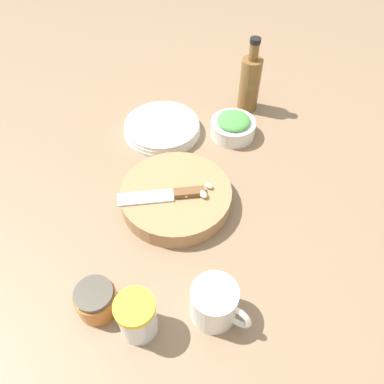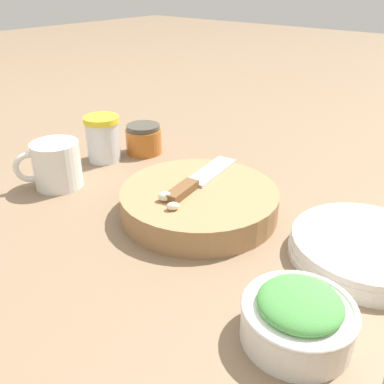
{
  "view_description": "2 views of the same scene",
  "coord_description": "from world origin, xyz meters",
  "px_view_note": "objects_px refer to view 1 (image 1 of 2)",
  "views": [
    {
      "loc": [
        0.58,
        -0.0,
        0.66
      ],
      "look_at": [
        0.04,
        -0.02,
        0.04
      ],
      "focal_mm": 35.0,
      "sensor_mm": 36.0,
      "label": 1
    },
    {
      "loc": [
        -0.33,
        0.41,
        0.35
      ],
      "look_at": [
        0.02,
        -0.01,
        0.07
      ],
      "focal_mm": 40.0,
      "sensor_mm": 36.0,
      "label": 2
    }
  ],
  "objects_px": {
    "plate_stack": "(163,128)",
    "oil_bottle": "(250,82)",
    "cutting_board": "(176,197)",
    "garlic_cloves": "(201,192)",
    "herb_bowl": "(234,126)",
    "spice_jar": "(138,317)",
    "coffee_mug": "(216,304)",
    "honey_jar": "(97,300)",
    "chef_knife": "(167,195)"
  },
  "relations": [
    {
      "from": "coffee_mug",
      "to": "honey_jar",
      "type": "distance_m",
      "value": 0.21
    },
    {
      "from": "plate_stack",
      "to": "cutting_board",
      "type": "bearing_deg",
      "value": 11.79
    },
    {
      "from": "coffee_mug",
      "to": "plate_stack",
      "type": "relative_size",
      "value": 0.52
    },
    {
      "from": "plate_stack",
      "to": "herb_bowl",
      "type": "bearing_deg",
      "value": 88.41
    },
    {
      "from": "herb_bowl",
      "to": "plate_stack",
      "type": "relative_size",
      "value": 0.58
    },
    {
      "from": "garlic_cloves",
      "to": "coffee_mug",
      "type": "relative_size",
      "value": 0.67
    },
    {
      "from": "cutting_board",
      "to": "garlic_cloves",
      "type": "xyz_separation_m",
      "value": [
        0.01,
        0.06,
        0.03
      ]
    },
    {
      "from": "plate_stack",
      "to": "honey_jar",
      "type": "xyz_separation_m",
      "value": [
        0.5,
        -0.08,
        0.02
      ]
    },
    {
      "from": "cutting_board",
      "to": "honey_jar",
      "type": "relative_size",
      "value": 3.3
    },
    {
      "from": "coffee_mug",
      "to": "honey_jar",
      "type": "height_order",
      "value": "coffee_mug"
    },
    {
      "from": "plate_stack",
      "to": "honey_jar",
      "type": "height_order",
      "value": "honey_jar"
    },
    {
      "from": "oil_bottle",
      "to": "spice_jar",
      "type": "bearing_deg",
      "value": -19.71
    },
    {
      "from": "coffee_mug",
      "to": "oil_bottle",
      "type": "bearing_deg",
      "value": 170.76
    },
    {
      "from": "chef_knife",
      "to": "garlic_cloves",
      "type": "xyz_separation_m",
      "value": [
        -0.01,
        0.07,
        0.0
      ]
    },
    {
      "from": "cutting_board",
      "to": "plate_stack",
      "type": "relative_size",
      "value": 1.21
    },
    {
      "from": "spice_jar",
      "to": "coffee_mug",
      "type": "xyz_separation_m",
      "value": [
        -0.03,
        0.13,
        -0.0
      ]
    },
    {
      "from": "cutting_board",
      "to": "coffee_mug",
      "type": "xyz_separation_m",
      "value": [
        0.26,
        0.08,
        0.02
      ]
    },
    {
      "from": "chef_knife",
      "to": "plate_stack",
      "type": "height_order",
      "value": "chef_knife"
    },
    {
      "from": "chef_knife",
      "to": "honey_jar",
      "type": "height_order",
      "value": "honey_jar"
    },
    {
      "from": "garlic_cloves",
      "to": "herb_bowl",
      "type": "distance_m",
      "value": 0.26
    },
    {
      "from": "cutting_board",
      "to": "spice_jar",
      "type": "bearing_deg",
      "value": -9.71
    },
    {
      "from": "coffee_mug",
      "to": "spice_jar",
      "type": "bearing_deg",
      "value": -77.59
    },
    {
      "from": "cutting_board",
      "to": "oil_bottle",
      "type": "distance_m",
      "value": 0.41
    },
    {
      "from": "cutting_board",
      "to": "plate_stack",
      "type": "bearing_deg",
      "value": -168.21
    },
    {
      "from": "chef_knife",
      "to": "coffee_mug",
      "type": "relative_size",
      "value": 1.79
    },
    {
      "from": "herb_bowl",
      "to": "spice_jar",
      "type": "relative_size",
      "value": 1.32
    },
    {
      "from": "herb_bowl",
      "to": "honey_jar",
      "type": "height_order",
      "value": "honey_jar"
    },
    {
      "from": "spice_jar",
      "to": "honey_jar",
      "type": "xyz_separation_m",
      "value": [
        -0.03,
        -0.08,
        -0.02
      ]
    },
    {
      "from": "honey_jar",
      "to": "oil_bottle",
      "type": "height_order",
      "value": "oil_bottle"
    },
    {
      "from": "cutting_board",
      "to": "plate_stack",
      "type": "height_order",
      "value": "cutting_board"
    },
    {
      "from": "plate_stack",
      "to": "oil_bottle",
      "type": "relative_size",
      "value": 0.99
    },
    {
      "from": "coffee_mug",
      "to": "garlic_cloves",
      "type": "bearing_deg",
      "value": -173.7
    },
    {
      "from": "chef_knife",
      "to": "spice_jar",
      "type": "distance_m",
      "value": 0.27
    },
    {
      "from": "plate_stack",
      "to": "chef_knife",
      "type": "bearing_deg",
      "value": 7.19
    },
    {
      "from": "oil_bottle",
      "to": "coffee_mug",
      "type": "bearing_deg",
      "value": -9.24
    },
    {
      "from": "coffee_mug",
      "to": "oil_bottle",
      "type": "xyz_separation_m",
      "value": [
        -0.63,
        0.1,
        0.04
      ]
    },
    {
      "from": "cutting_board",
      "to": "spice_jar",
      "type": "height_order",
      "value": "spice_jar"
    },
    {
      "from": "chef_knife",
      "to": "plate_stack",
      "type": "distance_m",
      "value": 0.27
    },
    {
      "from": "garlic_cloves",
      "to": "coffee_mug",
      "type": "xyz_separation_m",
      "value": [
        0.25,
        0.03,
        -0.01
      ]
    },
    {
      "from": "cutting_board",
      "to": "garlic_cloves",
      "type": "height_order",
      "value": "garlic_cloves"
    },
    {
      "from": "spice_jar",
      "to": "coffee_mug",
      "type": "height_order",
      "value": "spice_jar"
    },
    {
      "from": "herb_bowl",
      "to": "honey_jar",
      "type": "distance_m",
      "value": 0.56
    },
    {
      "from": "herb_bowl",
      "to": "coffee_mug",
      "type": "relative_size",
      "value": 1.13
    },
    {
      "from": "chef_knife",
      "to": "herb_bowl",
      "type": "height_order",
      "value": "herb_bowl"
    },
    {
      "from": "coffee_mug",
      "to": "oil_bottle",
      "type": "distance_m",
      "value": 0.63
    },
    {
      "from": "chef_knife",
      "to": "plate_stack",
      "type": "xyz_separation_m",
      "value": [
        -0.26,
        -0.03,
        -0.03
      ]
    },
    {
      "from": "spice_jar",
      "to": "plate_stack",
      "type": "xyz_separation_m",
      "value": [
        -0.54,
        -0.0,
        -0.03
      ]
    },
    {
      "from": "cutting_board",
      "to": "spice_jar",
      "type": "relative_size",
      "value": 2.72
    },
    {
      "from": "oil_bottle",
      "to": "chef_knife",
      "type": "bearing_deg",
      "value": -27.9
    },
    {
      "from": "herb_bowl",
      "to": "cutting_board",
      "type": "bearing_deg",
      "value": -29.75
    }
  ]
}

